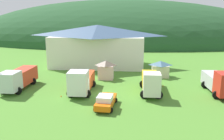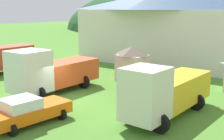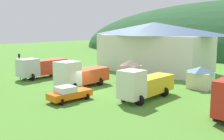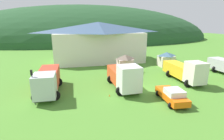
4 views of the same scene
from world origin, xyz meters
name	(u,v)px [view 2 (image 2 of 4)]	position (x,y,z in m)	size (l,w,h in m)	color
ground_plane	(69,100)	(0.00, 0.00, 0.00)	(200.00, 200.00, 0.00)	#4C842D
depot_building	(160,26)	(-2.74, 18.53, 4.50)	(20.72, 10.22, 8.74)	white
play_shed_pink	(132,63)	(0.18, 8.09, 1.67)	(2.80, 2.27, 3.23)	beige
heavy_rig_white	(50,71)	(-2.47, 0.43, 1.77)	(3.39, 7.82, 3.65)	white
heavy_rig_striped	(165,91)	(7.34, 1.08, 1.70)	(3.08, 7.98, 3.52)	silver
service_pickup_orange	(28,111)	(1.59, -4.75, 0.83)	(2.62, 4.98, 1.66)	orange
traffic_cone_near_pickup	(11,93)	(-4.90, -1.56, 0.00)	(0.36, 0.36, 0.51)	orange
traffic_cone_mid_row	(219,110)	(9.55, 4.56, 0.00)	(0.36, 0.36, 0.52)	orange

